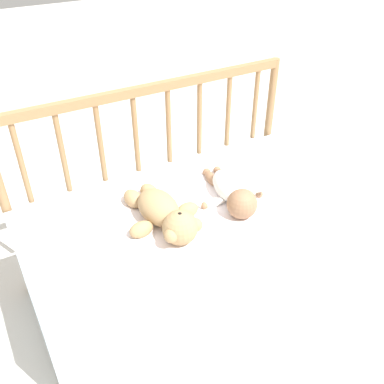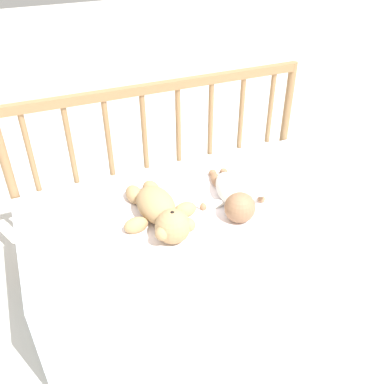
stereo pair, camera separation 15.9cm
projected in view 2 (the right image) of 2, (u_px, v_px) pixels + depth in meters
ground_plane at (191, 284)px, 1.88m from camera, size 12.00×12.00×0.00m
crib_mattress at (191, 247)px, 1.76m from camera, size 1.27×0.59×0.44m
crib_rail at (162, 137)px, 1.79m from camera, size 1.27×0.04×0.81m
blanket at (193, 207)px, 1.61m from camera, size 0.77×0.48×0.01m
teddy_bear at (160, 211)px, 1.51m from camera, size 0.28×0.38×0.12m
baby at (232, 195)px, 1.60m from camera, size 0.26×0.37×0.11m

